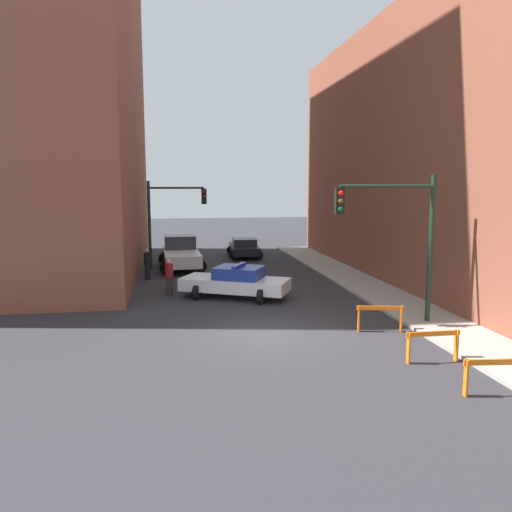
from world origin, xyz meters
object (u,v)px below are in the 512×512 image
object	(u,v)px
white_truck	(181,253)
pedestrian_corner	(147,264)
barrier_back	(380,314)
parked_car_near	(244,247)
traffic_light_near	(400,227)
barrier_mid	(433,341)
pedestrian_crossing	(169,276)
police_car	(236,282)
barrier_front	(496,371)
traffic_light_far	(168,212)

from	to	relation	value
white_truck	pedestrian_corner	distance (m)	3.90
pedestrian_corner	barrier_back	size ratio (longest dim) A/B	1.05
white_truck	pedestrian_corner	size ratio (longest dim) A/B	3.30
parked_car_near	pedestrian_corner	distance (m)	9.74
traffic_light_near	white_truck	world-z (taller)	traffic_light_near
barrier_mid	barrier_back	distance (m)	3.04
pedestrian_corner	barrier_back	bearing A→B (deg)	-116.75
pedestrian_crossing	police_car	bearing A→B (deg)	-61.41
pedestrian_crossing	barrier_front	xyz separation A→B (m)	(7.66, -12.38, -0.24)
white_truck	pedestrian_corner	bearing A→B (deg)	-120.31
white_truck	barrier_mid	size ratio (longest dim) A/B	3.43
barrier_back	pedestrian_corner	bearing A→B (deg)	126.91
pedestrian_corner	traffic_light_far	bearing A→B (deg)	6.64
traffic_light_near	police_car	world-z (taller)	traffic_light_near
pedestrian_crossing	parked_car_near	bearing A→B (deg)	24.43
white_truck	barrier_front	xyz separation A→B (m)	(7.00, -19.79, -0.29)
police_car	barrier_front	xyz separation A→B (m)	(4.75, -11.34, -0.11)
traffic_light_near	barrier_mid	xyz separation A→B (m)	(-0.66, -3.67, -2.91)
traffic_light_far	parked_car_near	bearing A→B (deg)	40.41
traffic_light_far	barrier_back	size ratio (longest dim) A/B	3.29
barrier_back	traffic_light_near	bearing A→B (deg)	35.10
barrier_mid	pedestrian_crossing	bearing A→B (deg)	126.19
parked_car_near	pedestrian_crossing	xyz separation A→B (m)	(-5.08, -11.44, 0.19)
pedestrian_corner	white_truck	bearing A→B (deg)	-1.42
police_car	pedestrian_corner	distance (m)	6.45
pedestrian_crossing	white_truck	bearing A→B (deg)	43.25
barrier_front	barrier_back	xyz separation A→B (m)	(-0.57, 5.37, 0.00)
traffic_light_near	parked_car_near	xyz separation A→B (m)	(-2.92, 17.81, -2.86)
parked_car_near	pedestrian_crossing	distance (m)	12.52
white_truck	barrier_back	size ratio (longest dim) A/B	3.47
parked_car_near	traffic_light_far	bearing A→B (deg)	-136.91
police_car	white_truck	distance (m)	8.75
traffic_light_far	barrier_front	distance (m)	21.12
police_car	parked_car_near	world-z (taller)	police_car
police_car	parked_car_near	xyz separation A→B (m)	(2.16, 12.49, -0.05)
traffic_light_far	barrier_back	world-z (taller)	traffic_light_far
traffic_light_near	barrier_back	bearing A→B (deg)	-144.90
parked_car_near	barrier_back	distance (m)	18.56
white_truck	barrier_front	size ratio (longest dim) A/B	3.44
police_car	barrier_back	size ratio (longest dim) A/B	3.18
barrier_front	barrier_back	bearing A→B (deg)	96.08
traffic_light_far	police_car	world-z (taller)	traffic_light_far
police_car	pedestrian_crossing	world-z (taller)	pedestrian_crossing
traffic_light_near	pedestrian_crossing	xyz separation A→B (m)	(-8.00, 6.37, -2.67)
traffic_light_near	traffic_light_far	bearing A→B (deg)	120.83
parked_car_near	pedestrian_corner	xyz separation A→B (m)	(-6.23, -7.48, 0.19)
parked_car_near	white_truck	bearing A→B (deg)	-134.89
traffic_light_far	parked_car_near	world-z (taller)	traffic_light_far
traffic_light_far	parked_car_near	size ratio (longest dim) A/B	1.19
traffic_light_near	white_truck	distance (m)	15.83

